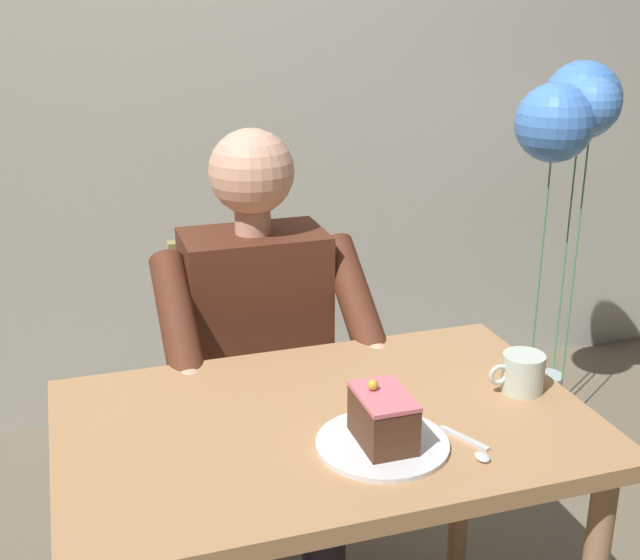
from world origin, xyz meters
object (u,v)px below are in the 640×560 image
object	(u,v)px
chair	(250,386)
coffee_cup	(522,372)
seated_person	(264,363)
cake_slice	(383,418)
balloon_display	(570,135)
dessert_spoon	(474,448)
dining_table	(326,464)

from	to	relation	value
chair	coffee_cup	xyz separation A→B (m)	(-0.42, 0.70, 0.31)
seated_person	cake_slice	size ratio (longest dim) A/B	8.85
seated_person	balloon_display	xyz separation A→B (m)	(-1.15, -0.45, 0.45)
seated_person	cake_slice	distance (m)	0.67
coffee_cup	dessert_spoon	distance (m)	0.27
dining_table	coffee_cup	world-z (taller)	coffee_cup
dining_table	cake_slice	bearing A→B (deg)	116.94
seated_person	dessert_spoon	size ratio (longest dim) A/B	8.76
dining_table	balloon_display	distance (m)	1.55
seated_person	cake_slice	bearing A→B (deg)	95.90
seated_person	dessert_spoon	bearing A→B (deg)	107.38
cake_slice	dessert_spoon	size ratio (longest dim) A/B	0.99
chair	dessert_spoon	world-z (taller)	chair
coffee_cup	dining_table	bearing A→B (deg)	-1.88
dessert_spoon	balloon_display	world-z (taller)	balloon_display
coffee_cup	dessert_spoon	size ratio (longest dim) A/B	0.87
chair	balloon_display	xyz separation A→B (m)	(-1.15, -0.27, 0.60)
dining_table	cake_slice	distance (m)	0.22
cake_slice	balloon_display	world-z (taller)	balloon_display
chair	coffee_cup	size ratio (longest dim) A/B	7.31
chair	seated_person	size ratio (longest dim) A/B	0.73
dining_table	seated_person	world-z (taller)	seated_person
seated_person	balloon_display	world-z (taller)	balloon_display
dessert_spoon	balloon_display	size ratio (longest dim) A/B	0.11
dining_table	chair	world-z (taller)	chair
coffee_cup	balloon_display	bearing A→B (deg)	-126.82
seated_person	balloon_display	bearing A→B (deg)	-158.76
dessert_spoon	coffee_cup	bearing A→B (deg)	-138.56
seated_person	dessert_spoon	distance (m)	0.74
seated_person	dining_table	bearing A→B (deg)	90.00
cake_slice	balloon_display	size ratio (longest dim) A/B	0.11
dining_table	cake_slice	world-z (taller)	cake_slice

